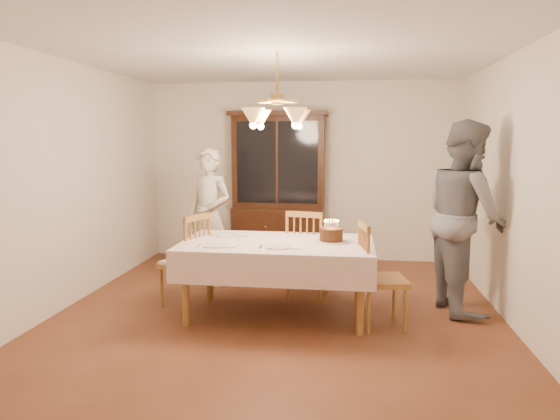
# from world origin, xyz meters

# --- Properties ---
(ground) EXTENTS (5.00, 5.00, 0.00)m
(ground) POSITION_xyz_m (0.00, 0.00, 0.00)
(ground) COLOR brown
(ground) RESTS_ON ground
(room_shell) EXTENTS (5.00, 5.00, 5.00)m
(room_shell) POSITION_xyz_m (0.00, 0.00, 1.58)
(room_shell) COLOR white
(room_shell) RESTS_ON ground
(dining_table) EXTENTS (1.90, 1.10, 0.76)m
(dining_table) POSITION_xyz_m (0.00, 0.00, 0.68)
(dining_table) COLOR brown
(dining_table) RESTS_ON ground
(china_hutch) EXTENTS (1.38, 0.54, 2.16)m
(china_hutch) POSITION_xyz_m (-0.30, 2.25, 1.04)
(china_hutch) COLOR black
(china_hutch) RESTS_ON ground
(chair_far_side) EXTENTS (0.51, 0.49, 1.00)m
(chair_far_side) POSITION_xyz_m (0.26, 0.62, 0.44)
(chair_far_side) COLOR brown
(chair_far_side) RESTS_ON ground
(chair_left_end) EXTENTS (0.56, 0.57, 1.00)m
(chair_left_end) POSITION_xyz_m (-1.02, 0.16, 0.45)
(chair_left_end) COLOR brown
(chair_left_end) RESTS_ON ground
(chair_right_end) EXTENTS (0.49, 0.51, 1.00)m
(chair_right_end) POSITION_xyz_m (1.02, -0.18, 0.44)
(chair_right_end) COLOR brown
(chair_right_end) RESTS_ON ground
(elderly_woman) EXTENTS (0.72, 0.60, 1.67)m
(elderly_woman) POSITION_xyz_m (-0.98, 1.00, 0.83)
(elderly_woman) COLOR beige
(elderly_woman) RESTS_ON ground
(adult_in_grey) EXTENTS (0.92, 1.09, 1.97)m
(adult_in_grey) POSITION_xyz_m (1.88, 0.44, 0.99)
(adult_in_grey) COLOR slate
(adult_in_grey) RESTS_ON ground
(birthday_cake) EXTENTS (0.30, 0.30, 0.22)m
(birthday_cake) POSITION_xyz_m (0.53, 0.06, 0.83)
(birthday_cake) COLOR white
(birthday_cake) RESTS_ON dining_table
(place_setting_near_left) EXTENTS (0.38, 0.23, 0.02)m
(place_setting_near_left) POSITION_xyz_m (-0.54, -0.29, 0.77)
(place_setting_near_left) COLOR white
(place_setting_near_left) RESTS_ON dining_table
(place_setting_near_right) EXTENTS (0.39, 0.24, 0.02)m
(place_setting_near_right) POSITION_xyz_m (0.06, -0.28, 0.77)
(place_setting_near_right) COLOR white
(place_setting_near_right) RESTS_ON dining_table
(place_setting_far_left) EXTENTS (0.39, 0.24, 0.02)m
(place_setting_far_left) POSITION_xyz_m (-0.55, 0.23, 0.77)
(place_setting_far_left) COLOR white
(place_setting_far_left) RESTS_ON dining_table
(chandelier) EXTENTS (0.62, 0.62, 0.73)m
(chandelier) POSITION_xyz_m (-0.00, -0.00, 1.98)
(chandelier) COLOR #BF8C3F
(chandelier) RESTS_ON ground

